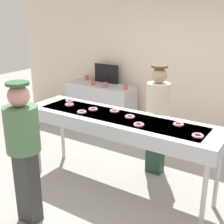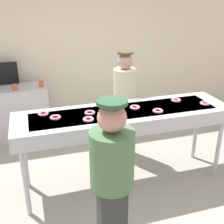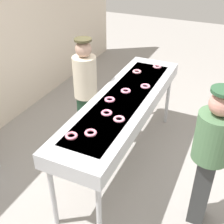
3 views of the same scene
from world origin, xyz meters
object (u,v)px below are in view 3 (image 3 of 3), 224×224
object	(u,v)px
strawberry_donut_5	(119,119)
customer_waiting	(211,152)
strawberry_donut_0	(137,72)
strawberry_donut_8	(91,133)
worker_baker	(86,88)
strawberry_donut_1	(110,100)
strawberry_donut_2	(145,86)
strawberry_donut_4	(107,113)
strawberry_donut_3	(157,67)
strawberry_donut_6	(126,91)
fryer_conveyor	(124,104)
strawberry_donut_7	(71,136)

from	to	relation	value
strawberry_donut_5	customer_waiting	distance (m)	1.00
strawberry_donut_0	strawberry_donut_8	xyz separation A→B (m)	(-1.61, -0.10, 0.00)
strawberry_donut_8	worker_baker	xyz separation A→B (m)	(1.08, 0.67, -0.14)
strawberry_donut_8	strawberry_donut_1	bearing A→B (deg)	9.20
strawberry_donut_2	strawberry_donut_5	size ratio (longest dim) A/B	1.00
strawberry_donut_4	strawberry_donut_1	bearing A→B (deg)	18.56
strawberry_donut_0	strawberry_donut_8	distance (m)	1.62
strawberry_donut_2	customer_waiting	size ratio (longest dim) A/B	0.08
strawberry_donut_0	strawberry_donut_5	bearing A→B (deg)	-168.12
strawberry_donut_1	customer_waiting	world-z (taller)	customer_waiting
strawberry_donut_1	strawberry_donut_5	world-z (taller)	same
strawberry_donut_4	strawberry_donut_5	bearing A→B (deg)	-107.56
strawberry_donut_3	strawberry_donut_0	bearing A→B (deg)	144.71
strawberry_donut_1	customer_waiting	distance (m)	1.33
strawberry_donut_5	strawberry_donut_4	bearing A→B (deg)	72.44
strawberry_donut_2	customer_waiting	world-z (taller)	customer_waiting
strawberry_donut_3	strawberry_donut_5	bearing A→B (deg)	-178.16
strawberry_donut_8	strawberry_donut_3	bearing A→B (deg)	-3.33
strawberry_donut_6	worker_baker	size ratio (longest dim) A/B	0.08
strawberry_donut_6	worker_baker	distance (m)	0.67
strawberry_donut_4	worker_baker	world-z (taller)	worker_baker
fryer_conveyor	strawberry_donut_8	bearing A→B (deg)	179.14
fryer_conveyor	strawberry_donut_0	bearing A→B (deg)	8.53
strawberry_donut_0	customer_waiting	bearing A→B (deg)	-135.34
strawberry_donut_3	strawberry_donut_4	world-z (taller)	same
strawberry_donut_3	strawberry_donut_7	size ratio (longest dim) A/B	1.00
strawberry_donut_3	strawberry_donut_8	world-z (taller)	same
strawberry_donut_2	strawberry_donut_4	world-z (taller)	same
strawberry_donut_8	customer_waiting	xyz separation A→B (m)	(0.34, -1.16, -0.10)
fryer_conveyor	strawberry_donut_7	size ratio (longest dim) A/B	20.95
strawberry_donut_6	strawberry_donut_7	bearing A→B (deg)	173.30
worker_baker	strawberry_donut_2	bearing A→B (deg)	111.98
fryer_conveyor	strawberry_donut_5	bearing A→B (deg)	-163.00
strawberry_donut_4	worker_baker	size ratio (longest dim) A/B	0.08
strawberry_donut_4	worker_baker	distance (m)	0.95
strawberry_donut_4	strawberry_donut_5	size ratio (longest dim) A/B	1.00
strawberry_donut_0	strawberry_donut_1	xyz separation A→B (m)	(-0.91, 0.01, 0.00)
strawberry_donut_7	worker_baker	world-z (taller)	worker_baker
strawberry_donut_4	strawberry_donut_6	size ratio (longest dim) A/B	1.00
strawberry_donut_0	strawberry_donut_4	distance (m)	1.20
strawberry_donut_1	strawberry_donut_4	world-z (taller)	same
strawberry_donut_0	worker_baker	size ratio (longest dim) A/B	0.08
strawberry_donut_6	customer_waiting	size ratio (longest dim) A/B	0.08
strawberry_donut_8	customer_waiting	world-z (taller)	customer_waiting
strawberry_donut_3	worker_baker	size ratio (longest dim) A/B	0.08
strawberry_donut_1	strawberry_donut_5	xyz separation A→B (m)	(-0.35, -0.28, 0.00)
fryer_conveyor	strawberry_donut_5	xyz separation A→B (m)	(-0.49, -0.15, 0.11)
fryer_conveyor	strawberry_donut_6	distance (m)	0.19
strawberry_donut_7	strawberry_donut_3	bearing A→B (deg)	-7.39
strawberry_donut_2	strawberry_donut_4	size ratio (longest dim) A/B	1.00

